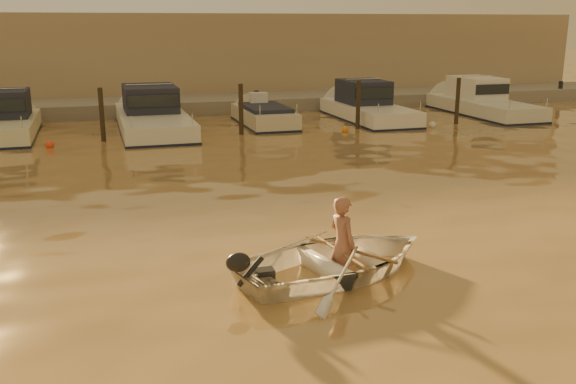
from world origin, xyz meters
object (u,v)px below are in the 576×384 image
object	(u,v)px
dinghy	(338,260)
moored_boat_3	(264,119)
moored_boat_4	(369,106)
moored_boat_5	(484,102)
moored_boat_2	(153,115)
waterfront_building	(193,57)
moored_boat_1	(4,121)
person	(342,244)

from	to	relation	value
dinghy	moored_boat_3	xyz separation A→B (m)	(3.18, 17.07, -0.05)
moored_boat_3	moored_boat_4	bearing A→B (deg)	0.00
moored_boat_3	moored_boat_5	size ratio (longest dim) A/B	0.71
moored_boat_2	moored_boat_4	bearing A→B (deg)	0.00
dinghy	moored_boat_4	distance (m)	18.91
moored_boat_2	moored_boat_4	xyz separation A→B (m)	(9.72, 0.00, 0.00)
waterfront_building	dinghy	bearing A→B (deg)	-93.80
dinghy	moored_boat_5	bearing A→B (deg)	-54.73
moored_boat_1	moored_boat_5	bearing A→B (deg)	0.00
person	moored_boat_2	world-z (taller)	moored_boat_2
waterfront_building	moored_boat_3	bearing A→B (deg)	-83.19
moored_boat_2	waterfront_building	size ratio (longest dim) A/B	0.19
dinghy	moored_boat_1	distance (m)	18.56
dinghy	person	xyz separation A→B (m)	(0.10, 0.03, 0.28)
dinghy	waterfront_building	size ratio (longest dim) A/B	0.08
moored_boat_4	waterfront_building	distance (m)	12.78
moored_boat_3	moored_boat_5	bearing A→B (deg)	0.00
person	moored_boat_5	size ratio (longest dim) A/B	0.22
moored_boat_2	waterfront_building	bearing A→B (deg)	72.55
moored_boat_1	moored_boat_2	distance (m)	5.68
person	moored_boat_2	xyz separation A→B (m)	(-1.69, 17.04, 0.07)
dinghy	moored_boat_3	distance (m)	17.36
moored_boat_4	moored_boat_2	bearing A→B (deg)	180.00
moored_boat_1	moored_boat_3	bearing A→B (deg)	0.00
moored_boat_3	waterfront_building	size ratio (longest dim) A/B	0.12
person	moored_boat_3	world-z (taller)	person
waterfront_building	moored_boat_5	bearing A→B (deg)	-41.82
moored_boat_4	waterfront_building	bearing A→B (deg)	119.64
waterfront_building	moored_boat_4	bearing A→B (deg)	-60.36
dinghy	moored_boat_1	size ratio (longest dim) A/B	0.56
moored_boat_1	moored_boat_5	world-z (taller)	same
dinghy	moored_boat_5	size ratio (longest dim) A/B	0.48
dinghy	waterfront_building	bearing A→B (deg)	-18.86
dinghy	waterfront_building	distance (m)	28.21
moored_boat_2	moored_boat_4	world-z (taller)	same
dinghy	moored_boat_4	world-z (taller)	moored_boat_4
moored_boat_5	waterfront_building	size ratio (longest dim) A/B	0.17
moored_boat_1	waterfront_building	distance (m)	14.41
person	waterfront_building	xyz separation A→B (m)	(1.77, 28.04, 1.84)
person	moored_boat_5	distance (m)	22.10
person	moored_boat_4	distance (m)	18.84
moored_boat_2	moored_boat_3	distance (m)	4.79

